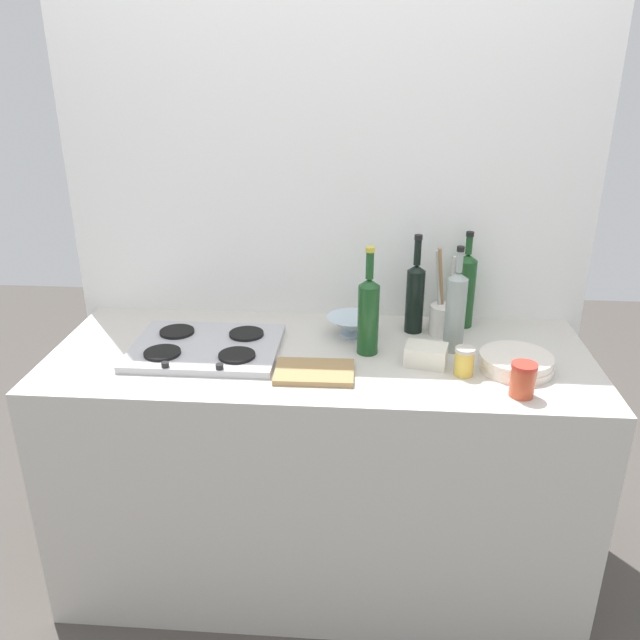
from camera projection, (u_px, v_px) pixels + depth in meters
name	position (u px, v px, depth m)	size (l,w,h in m)	color
ground_plane	(320.00, 563.00, 2.51)	(6.00, 6.00, 0.00)	#47423D
counter_block	(320.00, 466.00, 2.33)	(1.80, 0.70, 0.90)	beige
backsplash_panel	(328.00, 254.00, 2.42)	(1.90, 0.06, 2.26)	white
stovetop_hob	(206.00, 347.00, 2.17)	(0.49, 0.38, 0.04)	#B2B2B7
plate_stack	(516.00, 362.00, 2.04)	(0.23, 0.23, 0.05)	silver
wine_bottle_leftmost	(455.00, 310.00, 2.13)	(0.07, 0.07, 0.36)	gray
wine_bottle_mid_left	(368.00, 314.00, 2.11)	(0.07, 0.07, 0.36)	#19471E
wine_bottle_mid_right	(415.00, 296.00, 2.28)	(0.06, 0.06, 0.36)	black
wine_bottle_rightmost	(465.00, 289.00, 2.32)	(0.07, 0.07, 0.35)	#19471E
mixing_bowl	(351.00, 325.00, 2.28)	(0.17, 0.17, 0.07)	silver
butter_dish	(426.00, 355.00, 2.07)	(0.13, 0.09, 0.06)	silver
utensil_crock	(443.00, 316.00, 2.28)	(0.10, 0.10, 0.32)	silver
condiment_jar_front	(523.00, 380.00, 1.87)	(0.08, 0.08, 0.10)	#C64C2D
condiment_jar_rear	(464.00, 361.00, 2.00)	(0.06, 0.06, 0.09)	gold
cutting_board	(314.00, 372.00, 2.01)	(0.24, 0.17, 0.02)	#9E7A4C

